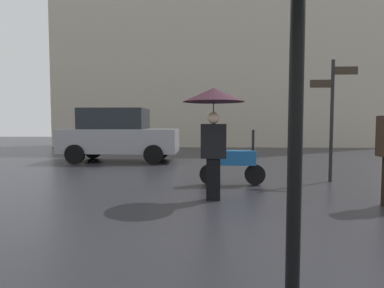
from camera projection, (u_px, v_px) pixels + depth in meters
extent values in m
plane|color=#26262B|center=(274.00, 275.00, 2.93)|extent=(60.00, 60.00, 0.00)
cylinder|color=black|center=(295.00, 126.00, 1.89)|extent=(0.09, 0.09, 2.72)
cube|color=black|center=(213.00, 179.00, 5.77)|extent=(0.25, 0.16, 0.76)
cube|color=black|center=(213.00, 141.00, 5.73)|extent=(0.45, 0.20, 0.61)
sphere|color=beige|center=(213.00, 118.00, 5.70)|extent=(0.21, 0.21, 0.21)
cylinder|color=black|center=(213.00, 110.00, 5.69)|extent=(0.02, 0.02, 0.30)
cone|color=#321722|center=(214.00, 95.00, 5.68)|extent=(1.09, 1.09, 0.25)
cylinder|color=black|center=(255.00, 175.00, 7.22)|extent=(0.46, 0.09, 0.46)
cylinder|color=black|center=(210.00, 174.00, 7.27)|extent=(0.46, 0.09, 0.46)
cube|color=#195999|center=(232.00, 158.00, 7.22)|extent=(1.02, 0.32, 0.32)
cube|color=black|center=(212.00, 145.00, 7.22)|extent=(0.28, 0.28, 0.24)
cylinder|color=black|center=(253.00, 142.00, 7.18)|extent=(0.06, 0.06, 0.55)
cube|color=gray|center=(121.00, 141.00, 11.76)|extent=(4.15, 1.78, 0.85)
cube|color=black|center=(115.00, 119.00, 11.72)|extent=(2.28, 1.64, 0.74)
cylinder|color=black|center=(161.00, 150.00, 12.61)|extent=(0.66, 0.18, 0.66)
cylinder|color=black|center=(153.00, 155.00, 10.84)|extent=(0.66, 0.18, 0.66)
cylinder|color=black|center=(93.00, 150.00, 12.73)|extent=(0.66, 0.18, 0.66)
cylinder|color=black|center=(75.00, 154.00, 10.96)|extent=(0.66, 0.18, 0.66)
cylinder|color=black|center=(332.00, 121.00, 7.55)|extent=(0.08, 0.08, 2.85)
cube|color=#33281E|center=(345.00, 70.00, 7.46)|extent=(0.56, 0.04, 0.18)
cube|color=#33281E|center=(321.00, 84.00, 7.50)|extent=(0.52, 0.04, 0.18)
cube|color=#B2A893|center=(217.00, 36.00, 19.23)|extent=(19.50, 2.09, 13.24)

